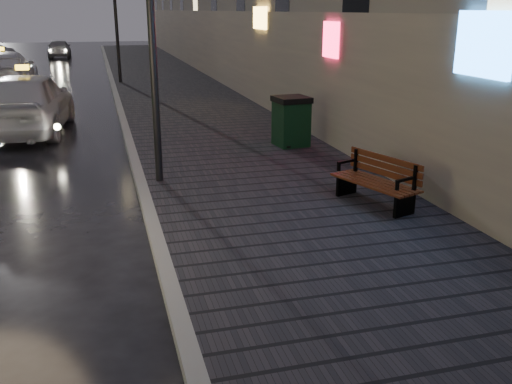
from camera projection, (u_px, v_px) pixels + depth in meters
sidewalk at (169, 85)px, 25.20m from camera, size 4.60×58.00×0.15m
curb at (113, 87)px, 24.59m from camera, size 0.20×58.00×0.15m
lamp_far at (115, 4)px, 24.56m from camera, size 0.36×0.36×5.28m
bench at (378, 180)px, 9.45m from camera, size 1.03×1.69×0.81m
trash_bin at (291, 121)px, 13.50m from camera, size 0.85×0.85×1.17m
taxi_near at (26, 102)px, 15.49m from camera, size 2.48×5.20×1.72m
taxi_mid at (3, 72)px, 22.89m from camera, size 2.50×5.90×1.70m
car_far at (59, 48)px, 40.15m from camera, size 1.51×3.73×1.27m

